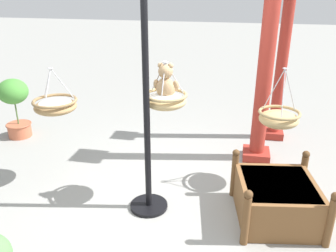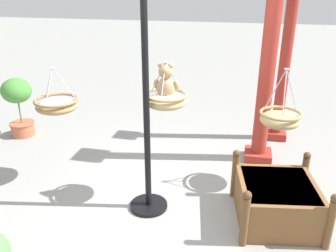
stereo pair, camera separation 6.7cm
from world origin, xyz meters
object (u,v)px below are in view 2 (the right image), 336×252
hanging_basket_with_teddy (166,100)px  potted_plant_flowering_red (18,102)px  display_pole_central (147,148)px  wooden_planter_box (277,200)px  greenhouse_pillar_left (285,58)px  hanging_basket_left_high (57,105)px  hanging_basket_right_low (280,119)px  teddy_bear (166,84)px  greenhouse_pillar_right (267,70)px

hanging_basket_with_teddy → potted_plant_flowering_red: 3.18m
potted_plant_flowering_red → display_pole_central: bearing=-29.6°
wooden_planter_box → greenhouse_pillar_left: bearing=86.6°
hanging_basket_left_high → hanging_basket_right_low: 2.75m
teddy_bear → wooden_planter_box: bearing=-7.8°
hanging_basket_left_high → greenhouse_pillar_right: bearing=24.8°
hanging_basket_with_teddy → hanging_basket_right_low: 1.46m
hanging_basket_right_low → greenhouse_pillar_left: 1.61m
wooden_planter_box → potted_plant_flowering_red: potted_plant_flowering_red is taller
teddy_bear → wooden_planter_box: 1.77m
greenhouse_pillar_right → wooden_planter_box: (0.17, -1.44, -1.11)m
greenhouse_pillar_right → hanging_basket_with_teddy: bearing=-131.1°
hanging_basket_with_teddy → greenhouse_pillar_left: size_ratio=0.19×
hanging_basket_left_high → greenhouse_pillar_left: size_ratio=0.20×
hanging_basket_with_teddy → greenhouse_pillar_left: (1.43, 2.13, 0.10)m
hanging_basket_left_high → hanging_basket_right_low: bearing=9.9°
display_pole_central → teddy_bear: display_pole_central is taller
display_pole_central → wooden_planter_box: bearing=3.7°
hanging_basket_left_high → greenhouse_pillar_left: bearing=35.4°
hanging_basket_right_low → potted_plant_flowering_red: 4.20m
hanging_basket_right_low → greenhouse_pillar_right: greenhouse_pillar_right is taller
display_pole_central → greenhouse_pillar_right: (1.27, 1.54, 0.58)m
potted_plant_flowering_red → hanging_basket_left_high: bearing=-39.3°
hanging_basket_right_low → wooden_planter_box: bearing=-90.5°
display_pole_central → greenhouse_pillar_left: bearing=56.5°
greenhouse_pillar_left → teddy_bear: bearing=-124.0°
greenhouse_pillar_right → potted_plant_flowering_red: size_ratio=2.78×
display_pole_central → wooden_planter_box: size_ratio=2.31×
teddy_bear → potted_plant_flowering_red: bearing=156.1°
display_pole_central → hanging_basket_right_low: size_ratio=3.38×
teddy_bear → greenhouse_pillar_right: bearing=48.5°
hanging_basket_right_low → potted_plant_flowering_red: hanging_basket_right_low is taller
greenhouse_pillar_right → potted_plant_flowering_red: 4.03m
hanging_basket_left_high → potted_plant_flowering_red: (-1.42, 1.16, -0.46)m
hanging_basket_with_teddy → potted_plant_flowering_red: bearing=155.7°
greenhouse_pillar_right → potted_plant_flowering_red: (-3.96, -0.01, -0.75)m
hanging_basket_right_low → wooden_planter_box: hanging_basket_right_low is taller
hanging_basket_right_low → wooden_planter_box: (-0.01, -0.75, -0.68)m
hanging_basket_right_low → potted_plant_flowering_red: bearing=170.6°
hanging_basket_right_low → greenhouse_pillar_right: size_ratio=0.26×
display_pole_central → potted_plant_flowering_red: display_pole_central is taller
potted_plant_flowering_red → wooden_planter_box: bearing=-19.2°
wooden_planter_box → hanging_basket_with_teddy: bearing=173.1°
greenhouse_pillar_left → greenhouse_pillar_right: greenhouse_pillar_left is taller
display_pole_central → hanging_basket_right_low: display_pole_central is taller
greenhouse_pillar_left → greenhouse_pillar_right: bearing=-109.8°
greenhouse_pillar_left → hanging_basket_with_teddy: bearing=-123.8°
hanging_basket_with_teddy → hanging_basket_left_high: 1.43m
hanging_basket_right_low → wooden_planter_box: 1.01m
hanging_basket_with_teddy → greenhouse_pillar_right: bearing=48.9°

